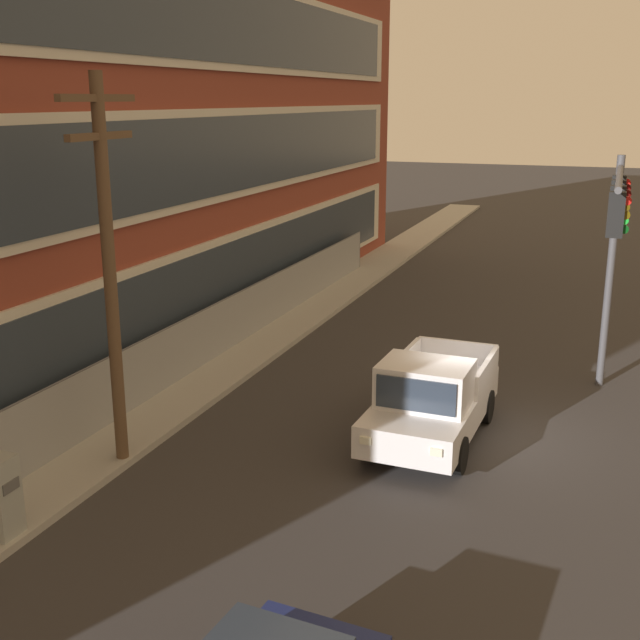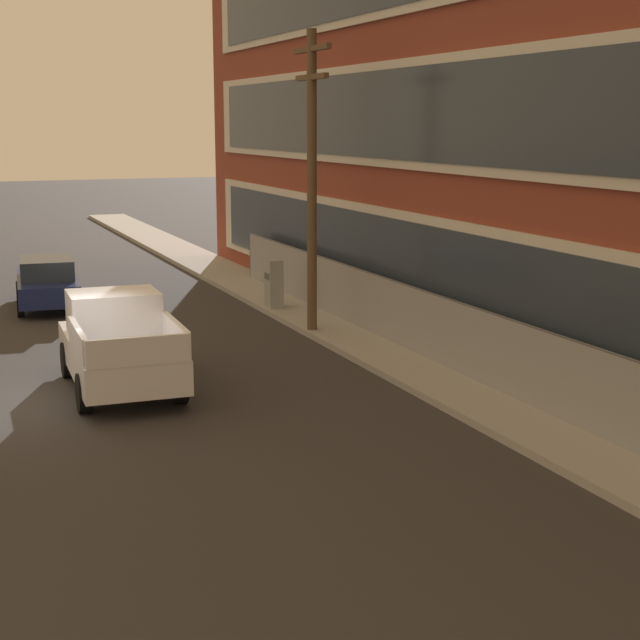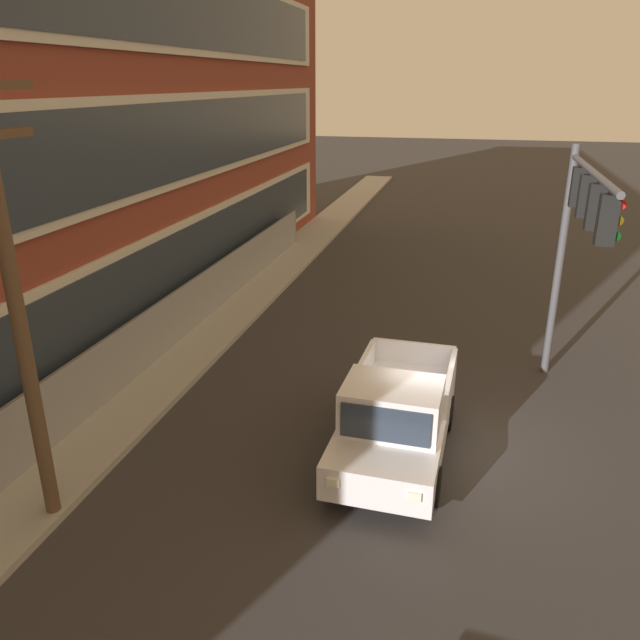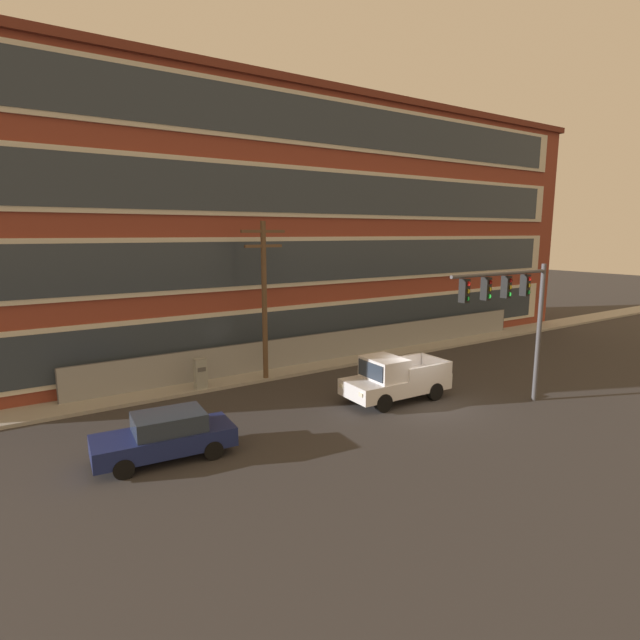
# 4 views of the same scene
# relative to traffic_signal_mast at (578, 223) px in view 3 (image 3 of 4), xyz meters

# --- Properties ---
(ground_plane) EXTENTS (160.00, 160.00, 0.00)m
(ground_plane) POSITION_rel_traffic_signal_mast_xyz_m (-2.46, 2.49, -4.58)
(ground_plane) COLOR #333030
(sidewalk_building_side) EXTENTS (80.00, 2.12, 0.16)m
(sidewalk_building_side) POSITION_rel_traffic_signal_mast_xyz_m (-2.46, 10.18, -4.50)
(sidewalk_building_side) COLOR #9E9B93
(sidewalk_building_side) RESTS_ON ground
(chain_link_fence) EXTENTS (30.12, 0.06, 1.76)m
(chain_link_fence) POSITION_rel_traffic_signal_mast_xyz_m (-0.97, 10.66, -3.68)
(chain_link_fence) COLOR gray
(chain_link_fence) RESTS_ON ground
(traffic_signal_mast) EXTENTS (5.85, 0.43, 6.12)m
(traffic_signal_mast) POSITION_rel_traffic_signal_mast_xyz_m (0.00, 0.00, 0.00)
(traffic_signal_mast) COLOR #4C4C51
(traffic_signal_mast) RESTS_ON ground
(pickup_truck_white) EXTENTS (5.03, 2.31, 2.03)m
(pickup_truck_white) POSITION_rel_traffic_signal_mast_xyz_m (-3.28, 3.50, -3.63)
(pickup_truck_white) COLOR silver
(pickup_truck_white) RESTS_ON ground
(utility_pole_near_corner) EXTENTS (2.33, 0.26, 8.00)m
(utility_pole_near_corner) POSITION_rel_traffic_signal_mast_xyz_m (-6.70, 9.34, -0.16)
(utility_pole_near_corner) COLOR brown
(utility_pole_near_corner) RESTS_ON ground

